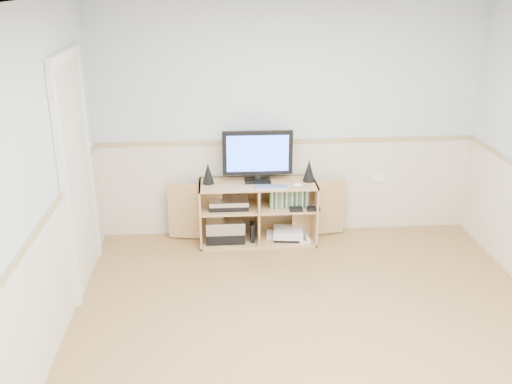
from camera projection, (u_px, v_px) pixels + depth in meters
room at (318, 197)px, 3.94m from camera, size 4.04×4.54×2.54m
media_cabinet at (257, 209)px, 6.03m from camera, size 1.89×0.45×0.65m
monitor at (258, 154)px, 5.81m from camera, size 0.72×0.18×0.54m
speaker_left at (208, 173)px, 5.81m from camera, size 0.12×0.12×0.22m
speaker_right at (309, 171)px, 5.88m from camera, size 0.13×0.13×0.23m
keyboard at (271, 187)px, 5.74m from camera, size 0.33×0.15×0.01m
mouse at (298, 185)px, 5.76m from camera, size 0.10×0.07×0.04m
av_components at (227, 222)px, 6.00m from camera, size 0.50×0.30×0.47m
game_consoles at (287, 234)px, 6.08m from camera, size 0.46×0.30×0.11m
game_cases at (289, 198)px, 5.93m from camera, size 0.40×0.14×0.19m
wall_outlet at (378, 177)px, 6.20m from camera, size 0.12×0.03×0.12m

